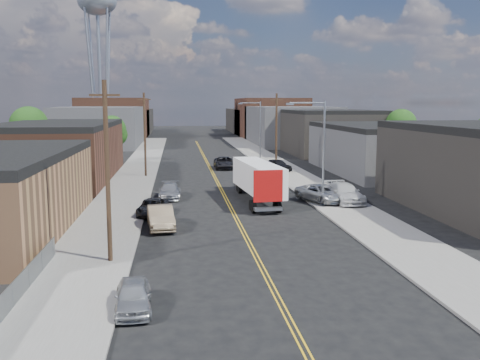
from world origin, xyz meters
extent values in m
plane|color=black|center=(0.00, 60.00, 0.00)|extent=(260.00, 260.00, 0.00)
cube|color=gold|center=(0.00, 45.00, 0.01)|extent=(0.32, 120.00, 0.01)
cube|color=slate|center=(-9.50, 45.00, 0.07)|extent=(5.00, 140.00, 0.15)
cube|color=slate|center=(9.50, 45.00, 0.07)|extent=(5.00, 140.00, 0.15)
cube|color=#502D20|center=(-18.00, 44.00, 3.00)|extent=(12.00, 26.00, 6.00)
cube|color=black|center=(-18.00, 44.00, 6.30)|extent=(12.00, 26.00, 0.60)
cube|color=navy|center=(15.20, 20.00, 3.60)|extent=(0.30, 20.00, 0.80)
cube|color=#323234|center=(22.00, 46.00, 2.75)|extent=(14.00, 24.00, 5.50)
cube|color=black|center=(22.00, 46.00, 5.80)|extent=(14.00, 24.00, 0.60)
cube|color=black|center=(22.00, 72.00, 3.50)|extent=(14.00, 22.00, 7.00)
cube|color=black|center=(22.00, 72.00, 7.30)|extent=(14.00, 22.00, 0.60)
cube|color=#323234|center=(-20.00, 95.00, 4.00)|extent=(16.00, 30.00, 8.00)
cube|color=#323234|center=(20.00, 95.00, 4.00)|extent=(16.00, 30.00, 8.00)
cube|color=#502D20|center=(-20.00, 120.00, 5.00)|extent=(16.00, 26.00, 10.00)
cube|color=#502D20|center=(20.00, 120.00, 5.00)|extent=(16.00, 26.00, 10.00)
cube|color=black|center=(-20.00, 140.00, 3.50)|extent=(16.00, 40.00, 7.00)
cube|color=black|center=(20.00, 140.00, 3.50)|extent=(16.00, 40.00, 7.00)
cylinder|color=gray|center=(-22.00, 110.00, 15.00)|extent=(0.80, 0.80, 30.00)
cylinder|color=gray|center=(-23.76, 108.24, 15.00)|extent=(1.94, 1.94, 29.98)
cylinder|color=gray|center=(-20.24, 108.24, 15.00)|extent=(1.94, 1.94, 29.98)
cylinder|color=gray|center=(-23.76, 111.76, 15.00)|extent=(1.94, 1.94, 29.98)
cylinder|color=gray|center=(-20.24, 111.76, 15.00)|extent=(1.94, 1.94, 29.98)
ellipsoid|color=#9EA8B2|center=(-22.00, 110.00, 32.00)|extent=(9.00, 9.00, 6.75)
cylinder|color=gray|center=(8.00, 25.00, 4.50)|extent=(0.18, 0.18, 9.00)
cylinder|color=gray|center=(6.50, 25.00, 8.80)|extent=(3.00, 0.12, 0.12)
cube|color=gray|center=(5.00, 25.00, 8.70)|extent=(0.60, 0.25, 0.18)
cylinder|color=gray|center=(8.00, 60.00, 4.50)|extent=(0.18, 0.18, 9.00)
cylinder|color=gray|center=(6.50, 60.00, 8.80)|extent=(3.00, 0.12, 0.12)
cube|color=gray|center=(5.00, 60.00, 8.70)|extent=(0.60, 0.25, 0.18)
cylinder|color=black|center=(-8.20, 10.00, 5.00)|extent=(0.26, 0.26, 10.00)
cube|color=black|center=(-8.20, 10.00, 9.20)|extent=(1.60, 0.12, 0.12)
cylinder|color=black|center=(-8.20, 45.00, 5.00)|extent=(0.26, 0.26, 10.00)
cube|color=black|center=(-8.20, 45.00, 9.20)|extent=(1.60, 0.12, 0.12)
cylinder|color=black|center=(8.20, 48.00, 5.00)|extent=(0.26, 0.26, 10.00)
cube|color=black|center=(8.20, 48.00, 9.20)|extent=(1.60, 0.12, 0.12)
cube|color=slate|center=(-11.50, 3.50, 0.60)|extent=(0.02, 16.00, 1.20)
cube|color=slate|center=(-11.50, 3.50, 1.20)|extent=(0.05, 16.00, 0.05)
cylinder|color=black|center=(-24.00, 55.00, 2.25)|extent=(0.36, 0.36, 4.50)
sphere|color=black|center=(-24.00, 55.00, 5.85)|extent=(5.04, 5.04, 5.04)
sphere|color=black|center=(-23.40, 55.30, 4.95)|extent=(3.96, 3.96, 3.96)
sphere|color=black|center=(-24.50, 54.60, 5.22)|extent=(3.60, 3.60, 3.60)
cylinder|color=black|center=(-14.00, 62.00, 1.88)|extent=(0.36, 0.36, 3.75)
sphere|color=black|center=(-14.00, 62.00, 4.88)|extent=(4.20, 4.20, 4.20)
sphere|color=black|center=(-13.40, 62.30, 4.12)|extent=(3.30, 3.30, 3.30)
sphere|color=black|center=(-14.50, 61.60, 4.35)|extent=(3.00, 3.00, 3.00)
cylinder|color=black|center=(30.00, 60.00, 2.12)|extent=(0.36, 0.36, 4.25)
sphere|color=black|center=(30.00, 60.00, 5.53)|extent=(4.76, 4.76, 4.76)
sphere|color=black|center=(30.60, 60.30, 4.68)|extent=(3.74, 3.74, 3.74)
sphere|color=black|center=(29.50, 59.60, 4.93)|extent=(3.40, 3.40, 3.40)
cube|color=silver|center=(2.62, 26.95, 2.33)|extent=(3.31, 10.91, 2.51)
cube|color=#940C0B|center=(2.62, 21.58, 2.33)|extent=(2.35, 0.34, 2.53)
cube|color=gray|center=(2.62, 21.58, 0.49)|extent=(2.26, 0.80, 0.25)
cube|color=black|center=(2.62, 33.58, 1.39)|extent=(2.49, 3.06, 2.78)
cylinder|color=black|center=(2.62, 22.98, 0.45)|extent=(2.40, 1.11, 0.90)
cylinder|color=black|center=(2.62, 33.58, 0.45)|extent=(2.31, 1.10, 0.90)
imported|color=#ACAFB2|center=(-6.40, 2.90, 0.65)|extent=(1.76, 3.88, 1.29)
imported|color=#79674F|center=(-5.66, 18.00, 0.80)|extent=(2.20, 5.02, 1.60)
imported|color=black|center=(-6.40, 22.49, 0.65)|extent=(2.58, 4.85, 1.30)
imported|color=#939598|center=(-5.15, 30.04, 0.70)|extent=(2.04, 4.83, 1.39)
imported|color=#A8AAAD|center=(8.20, 25.99, 0.91)|extent=(4.48, 5.99, 1.51)
imported|color=#BCBCBC|center=(10.06, 25.44, 0.98)|extent=(2.65, 5.82, 1.65)
imported|color=black|center=(8.32, 47.55, 0.92)|extent=(3.54, 4.88, 1.55)
imported|color=black|center=(1.89, 52.14, 0.79)|extent=(2.62, 5.66, 1.57)
camera|label=1|loc=(-4.44, -19.28, 8.79)|focal=40.00mm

